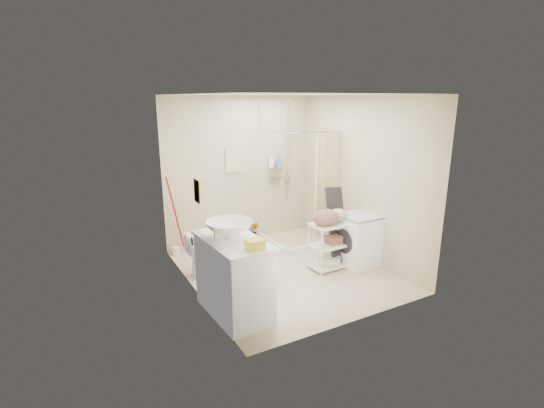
{
  "coord_description": "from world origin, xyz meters",
  "views": [
    {
      "loc": [
        -2.84,
        -4.76,
        2.56
      ],
      "look_at": [
        -0.09,
        0.25,
        1.01
      ],
      "focal_mm": 26.0,
      "sensor_mm": 36.0,
      "label": 1
    }
  ],
  "objects_px": {
    "toilet": "(209,253)",
    "washing_machine": "(358,240)",
    "laundry_rack": "(331,241)",
    "vanity": "(234,277)"
  },
  "relations": [
    {
      "from": "toilet",
      "to": "laundry_rack",
      "type": "bearing_deg",
      "value": -115.24
    },
    {
      "from": "washing_machine",
      "to": "laundry_rack",
      "type": "xyz_separation_m",
      "value": [
        -0.47,
        0.08,
        0.03
      ]
    },
    {
      "from": "laundry_rack",
      "to": "toilet",
      "type": "bearing_deg",
      "value": 155.96
    },
    {
      "from": "washing_machine",
      "to": "laundry_rack",
      "type": "height_order",
      "value": "laundry_rack"
    },
    {
      "from": "toilet",
      "to": "vanity",
      "type": "bearing_deg",
      "value": 171.72
    },
    {
      "from": "washing_machine",
      "to": "toilet",
      "type": "bearing_deg",
      "value": 159.39
    },
    {
      "from": "vanity",
      "to": "laundry_rack",
      "type": "bearing_deg",
      "value": 12.0
    },
    {
      "from": "vanity",
      "to": "toilet",
      "type": "relative_size",
      "value": 1.67
    },
    {
      "from": "toilet",
      "to": "washing_machine",
      "type": "xyz_separation_m",
      "value": [
        2.18,
        -0.79,
        0.08
      ]
    },
    {
      "from": "vanity",
      "to": "toilet",
      "type": "xyz_separation_m",
      "value": [
        0.12,
        1.22,
        -0.15
      ]
    }
  ]
}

